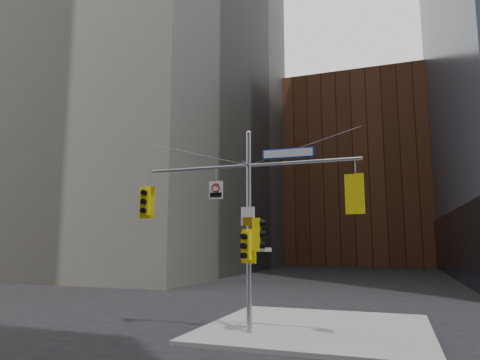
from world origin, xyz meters
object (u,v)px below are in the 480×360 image
Objects in this scene: signal_assembly at (249,209)px; traffic_light_pole_side at (258,234)px; traffic_light_pole_front at (247,246)px; regulatory_sign_arm at (216,189)px; traffic_light_east_arm at (356,194)px; traffic_light_west_arm at (145,202)px; street_sign_blade at (288,153)px.

traffic_light_pole_side is at bearing 2.56° from signal_assembly.
traffic_light_pole_front is at bearing 121.79° from traffic_light_pole_side.
signal_assembly reaches higher than regulatory_sign_arm.
regulatory_sign_arm is at bearing 12.55° from traffic_light_east_arm.
traffic_light_east_arm is (8.04, -0.01, 0.00)m from traffic_light_west_arm.
traffic_light_west_arm is 1.12× the size of traffic_light_pole_side.
traffic_light_east_arm is 1.99× the size of regulatory_sign_arm.
traffic_light_east_arm reaches higher than traffic_light_pole_front.
regulatory_sign_arm reaches higher than traffic_light_east_arm.
signal_assembly is 12.01× the size of regulatory_sign_arm.
regulatory_sign_arm is (-1.28, 0.25, 2.07)m from traffic_light_pole_front.
traffic_light_east_arm reaches higher than traffic_light_west_arm.
traffic_light_east_arm is 1.10× the size of traffic_light_pole_front.
regulatory_sign_arm is (-1.60, -0.03, 1.66)m from traffic_light_pole_side.
traffic_light_pole_front is (-0.33, -0.28, -0.40)m from traffic_light_pole_side.
traffic_light_east_arm is at bearing -99.27° from traffic_light_pole_side.
traffic_light_pole_side is at bearing 52.78° from traffic_light_pole_front.
traffic_light_pole_side is 0.61× the size of street_sign_blade.
traffic_light_pole_side is at bearing -3.57° from regulatory_sign_arm.
traffic_light_pole_front is (4.29, -0.28, -1.70)m from traffic_light_west_arm.
regulatory_sign_arm reaches higher than traffic_light_west_arm.
street_sign_blade reaches higher than traffic_light_pole_front.
street_sign_blade is 2.98m from regulatory_sign_arm.
signal_assembly is at bearing 178.38° from street_sign_blade.
traffic_light_pole_front is at bearing -14.21° from traffic_light_west_arm.
street_sign_blade is 2.80× the size of regulatory_sign_arm.
regulatory_sign_arm reaches higher than traffic_light_pole_front.
street_sign_blade reaches higher than traffic_light_east_arm.
signal_assembly is 6.99× the size of traffic_light_pole_side.
regulatory_sign_arm is at bearing 178.74° from street_sign_blade.
traffic_light_east_arm reaches higher than traffic_light_pole_side.
signal_assembly reaches higher than traffic_light_west_arm.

